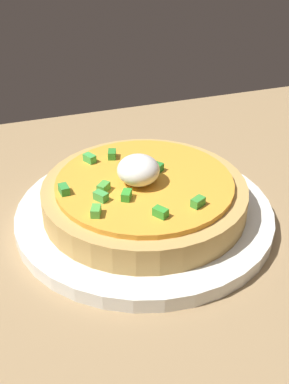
% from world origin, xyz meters
% --- Properties ---
extents(dining_table, '(1.21, 0.65, 0.02)m').
position_xyz_m(dining_table, '(0.00, 0.00, 0.01)').
color(dining_table, '#967A53').
rests_on(dining_table, ground).
extents(plate, '(0.26, 0.26, 0.01)m').
position_xyz_m(plate, '(-0.03, -0.04, 0.03)').
color(plate, white).
rests_on(plate, dining_table).
extents(pizza, '(0.20, 0.20, 0.06)m').
position_xyz_m(pizza, '(-0.03, -0.04, 0.05)').
color(pizza, tan).
rests_on(pizza, plate).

